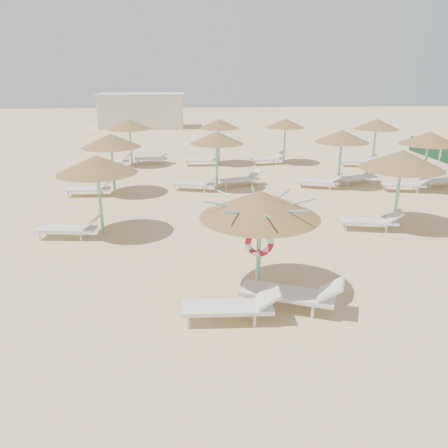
{
  "coord_description": "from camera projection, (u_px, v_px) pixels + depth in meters",
  "views": [
    {
      "loc": [
        -1.5,
        -9.67,
        5.23
      ],
      "look_at": [
        -0.6,
        1.54,
        1.3
      ],
      "focal_mm": 35.0,
      "sensor_mm": 36.0,
      "label": 1
    }
  ],
  "objects": [
    {
      "name": "lounger_main_a",
      "position": [
        234.0,
        306.0,
        9.57
      ],
      "size": [
        2.19,
        0.74,
        0.79
      ],
      "rotation": [
        0.0,
        0.0,
        -0.04
      ],
      "color": "silver",
      "rests_on": "ground"
    },
    {
      "name": "service_hut",
      "position": [
        142.0,
        110.0,
        42.87
      ],
      "size": [
        8.4,
        4.4,
        3.25
      ],
      "color": "silver",
      "rests_on": "ground"
    },
    {
      "name": "ground",
      "position": [
        253.0,
        292.0,
        10.94
      ],
      "size": [
        120.0,
        120.0,
        0.0
      ],
      "primitive_type": "plane",
      "color": "tan",
      "rests_on": "ground"
    },
    {
      "name": "lounger_main_b",
      "position": [
        294.0,
        293.0,
        10.06
      ],
      "size": [
        2.43,
        1.53,
        0.85
      ],
      "rotation": [
        0.0,
        0.0,
        -0.39
      ],
      "color": "silver",
      "rests_on": "ground"
    },
    {
      "name": "palapa_field",
      "position": [
        283.0,
        139.0,
        20.14
      ],
      "size": [
        19.51,
        14.32,
        2.72
      ],
      "color": "#6FC1A4",
      "rests_on": "ground"
    },
    {
      "name": "main_palapa",
      "position": [
        260.0,
        205.0,
        10.34
      ],
      "size": [
        2.9,
        2.9,
        2.6
      ],
      "color": "#6FC1A4",
      "rests_on": "ground"
    }
  ]
}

